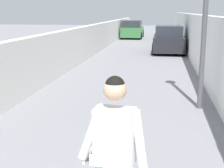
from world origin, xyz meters
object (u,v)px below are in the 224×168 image
object	(u,v)px
dog	(91,144)
car_near	(169,40)
person_skateboarder	(115,147)
car_far	(133,30)

from	to	relation	value
dog	car_near	bearing A→B (deg)	-5.79
dog	car_near	distance (m)	14.27
person_skateboarder	dog	bearing A→B (deg)	19.94
car_near	car_far	world-z (taller)	same
car_near	car_far	distance (m)	10.30
dog	car_far	size ratio (longest dim) A/B	0.49
person_skateboarder	car_near	bearing A→B (deg)	-2.81
car_near	person_skateboarder	bearing A→B (deg)	177.19
car_far	person_skateboarder	bearing A→B (deg)	-175.12
car_far	dog	bearing A→B (deg)	-176.30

